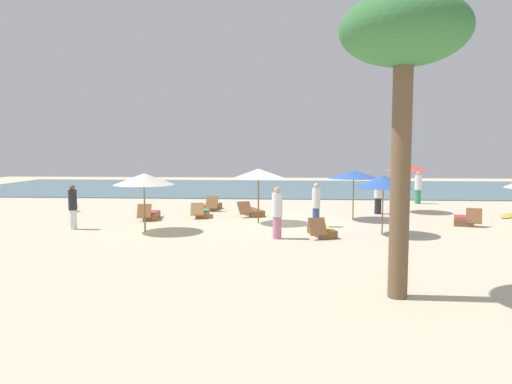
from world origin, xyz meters
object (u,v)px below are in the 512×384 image
object	(u,v)px
lounger_1	(212,206)
umbrella_1	(144,179)
lounger_2	(151,215)
dog	(74,208)
lounger_3	(321,231)
palm_0	(404,42)
lounger_0	(202,213)
umbrella_5	(383,181)
lounger_6	(252,212)
umbrella_4	(258,173)
umbrella_3	(407,167)
umbrella_0	(354,174)
person_0	(277,213)
person_4	(418,188)
person_5	(378,196)
surfboard	(508,216)
person_2	(73,207)
person_1	(316,205)
lounger_5	(463,220)

from	to	relation	value
lounger_1	umbrella_1	bearing A→B (deg)	-102.90
lounger_2	dog	size ratio (longest dim) A/B	2.24
umbrella_1	lounger_1	xyz separation A→B (m)	(1.46, 6.38, -1.75)
lounger_3	palm_0	size ratio (longest dim) A/B	0.29
lounger_0	umbrella_5	bearing A→B (deg)	-29.45
lounger_1	lounger_6	xyz separation A→B (m)	(2.12, -1.94, -0.01)
lounger_2	lounger_6	world-z (taller)	lounger_2
umbrella_4	lounger_3	world-z (taller)	umbrella_4
umbrella_3	lounger_0	size ratio (longest dim) A/B	1.32
umbrella_0	lounger_2	distance (m)	8.84
person_0	umbrella_3	bearing A→B (deg)	50.07
person_4	person_5	distance (m)	5.23
umbrella_5	surfboard	world-z (taller)	umbrella_5
person_2	umbrella_4	bearing A→B (deg)	16.02
lounger_0	palm_0	distance (m)	13.72
dog	surfboard	xyz separation A→B (m)	(20.12, -0.26, -0.15)
umbrella_3	lounger_1	bearing A→B (deg)	178.19
umbrella_1	lounger_0	xyz separation A→B (m)	(1.40, 3.96, -1.76)
person_2	surfboard	distance (m)	18.50
person_1	person_5	bearing A→B (deg)	51.47
lounger_6	dog	xyz separation A→B (m)	(-8.66, 0.77, 0.02)
person_4	lounger_6	bearing A→B (deg)	-148.79
umbrella_1	person_4	xyz separation A→B (m)	(12.32, 9.74, -1.04)
umbrella_0	dog	size ratio (longest dim) A/B	2.77
umbrella_1	umbrella_5	distance (m)	8.54
lounger_1	person_1	xyz separation A→B (m)	(4.85, -4.83, 0.68)
lounger_3	person_2	world-z (taller)	person_2
lounger_5	person_1	xyz separation A→B (m)	(-5.93, -0.98, 0.68)
lounger_1	surfboard	size ratio (longest dim) A/B	0.89
person_1	dog	size ratio (longest dim) A/B	2.18
umbrella_3	lounger_6	world-z (taller)	umbrella_3
lounger_1	palm_0	world-z (taller)	palm_0
person_0	person_2	size ratio (longest dim) A/B	1.04
umbrella_1	person_2	xyz separation A→B (m)	(-2.85, 0.32, -1.07)
lounger_0	lounger_5	distance (m)	10.93
lounger_6	person_0	size ratio (longest dim) A/B	1.01
umbrella_3	lounger_5	distance (m)	4.30
lounger_0	person_1	distance (m)	5.51
person_2	surfboard	xyz separation A→B (m)	(17.90, 4.62, -0.82)
lounger_5	person_0	size ratio (longest dim) A/B	1.00
lounger_0	umbrella_3	bearing A→B (deg)	12.71
umbrella_3	umbrella_4	distance (m)	7.78
umbrella_0	umbrella_4	size ratio (longest dim) A/B	0.97
person_1	person_4	size ratio (longest dim) A/B	0.96
lounger_3	lounger_6	world-z (taller)	lounger_3
surfboard	umbrella_3	bearing A→B (deg)	164.94
umbrella_3	surfboard	bearing A→B (deg)	-15.06
person_1	lounger_5	bearing A→B (deg)	9.39
lounger_0	person_5	distance (m)	8.14
lounger_1	person_2	size ratio (longest dim) A/B	1.01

